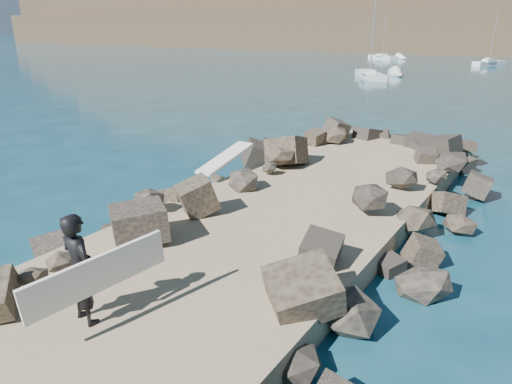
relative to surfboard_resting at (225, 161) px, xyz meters
The scene contains 9 objects.
ground 3.96m from the surfboard_resting, 31.81° to the right, with size 800.00×800.00×0.00m, color #0F384C.
jetty 5.21m from the surfboard_resting, 51.04° to the right, with size 6.00×26.00×0.60m, color #8C7759.
riprap_left 3.57m from the surfboard_resting, 84.41° to the right, with size 2.60×22.00×1.00m, color black.
riprap_right 7.10m from the surfboard_resting, 29.75° to the right, with size 2.60×22.00×1.00m, color black.
surfboard_resting is the anchor object (origin of this frame).
surfer_with_board 8.40m from the surfboard_resting, 68.40° to the right, with size 1.10×2.36×1.93m.
sailboat_b 65.33m from the surfboard_resting, 90.97° to the left, with size 3.89×6.17×7.56m.
sailboat_e 72.93m from the surfboard_resting, 105.07° to the left, with size 6.63×5.82×8.73m.
sailboat_a 39.65m from the surfboard_resting, 103.66° to the left, with size 5.73×7.35×9.25m.
Camera 1 is at (5.75, -9.59, 5.23)m, focal length 32.00 mm.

